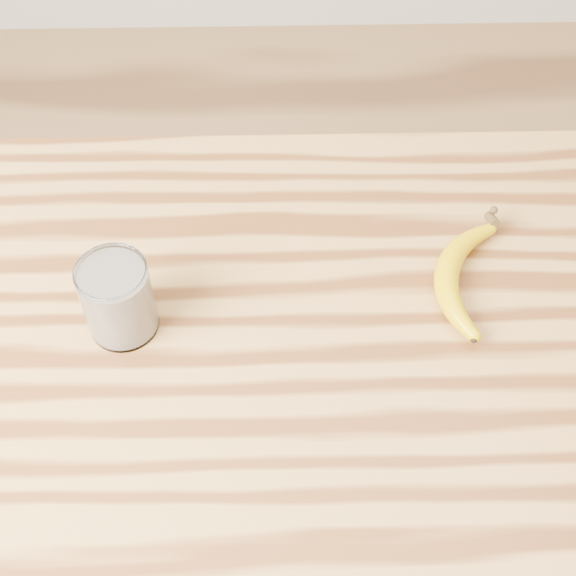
{
  "coord_description": "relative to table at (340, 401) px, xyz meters",
  "views": [
    {
      "loc": [
        -0.08,
        -0.55,
        1.74
      ],
      "look_at": [
        -0.07,
        0.08,
        0.93
      ],
      "focal_mm": 50.0,
      "sensor_mm": 36.0,
      "label": 1
    }
  ],
  "objects": [
    {
      "name": "banana",
      "position": [
        0.14,
        0.11,
        0.15
      ],
      "size": [
        0.17,
        0.29,
        0.03
      ],
      "primitive_type": null,
      "rotation": [
        0.0,
        0.0,
        -0.28
      ],
      "color": "#D9AD00",
      "rests_on": "table"
    },
    {
      "name": "table",
      "position": [
        0.0,
        0.0,
        0.0
      ],
      "size": [
        1.2,
        0.8,
        0.9
      ],
      "color": "#B18040",
      "rests_on": "ground"
    },
    {
      "name": "smoothie_glass",
      "position": [
        -0.28,
        0.04,
        0.18
      ],
      "size": [
        0.09,
        0.09,
        0.11
      ],
      "color": "white",
      "rests_on": "table"
    },
    {
      "name": "room",
      "position": [
        0.0,
        0.0,
        0.58
      ],
      "size": [
        4.04,
        4.04,
        2.7
      ],
      "color": "#9C7346",
      "rests_on": "ground"
    }
  ]
}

